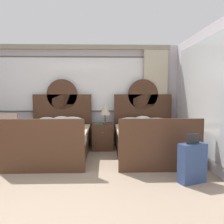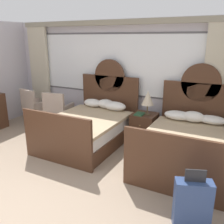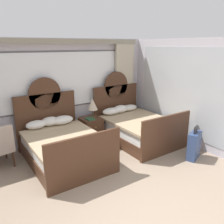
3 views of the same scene
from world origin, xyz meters
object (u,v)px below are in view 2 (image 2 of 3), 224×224
Objects in this scene: bed_near_window at (89,127)px; bed_near_mirror at (187,145)px; armchair_by_window_left at (58,108)px; suitcase_on_floor at (192,204)px; armchair_by_window_centre at (34,105)px; book_on_nightstand at (140,114)px; table_lamp_on_nightstand at (148,98)px; nightstand_between_beds at (144,128)px.

bed_near_window is 1.00× the size of bed_near_mirror.
suitcase_on_floor is at bearing -28.48° from armchair_by_window_left.
bed_near_window reaches higher than armchair_by_window_centre.
bed_near_window is at bearing -152.60° from book_on_nightstand.
armchair_by_window_left is 1.20× the size of suitcase_on_floor.
table_lamp_on_nightstand reaches higher than armchair_by_window_centre.
bed_near_window reaches higher than nightstand_between_beds.
nightstand_between_beds is 0.82× the size of suitcase_on_floor.
book_on_nightstand is 0.27× the size of armchair_by_window_left.
table_lamp_on_nightstand is at bearing -11.05° from nightstand_between_beds.
armchair_by_window_centre is (-4.23, 0.45, 0.14)m from bed_near_mirror.
book_on_nightstand is at bearing 1.56° from armchair_by_window_left.
bed_near_mirror reaches higher than table_lamp_on_nightstand.
nightstand_between_beds is 0.70m from table_lamp_on_nightstand.
bed_near_mirror is at bearing -0.05° from bed_near_window.
bed_near_window and bed_near_mirror have the same top height.
bed_near_window is 3.98× the size of table_lamp_on_nightstand.
bed_near_mirror is 2.22× the size of armchair_by_window_centre.
suitcase_on_floor is at bearing -57.75° from table_lamp_on_nightstand.
armchair_by_window_left is 0.82m from armchair_by_window_centre.
bed_near_mirror is 3.44m from armchair_by_window_left.
suitcase_on_floor reaches higher than book_on_nightstand.
table_lamp_on_nightstand is (1.13, 0.61, 0.65)m from bed_near_window.
bed_near_mirror is at bearing -30.11° from nightstand_between_beds.
suitcase_on_floor is (4.62, -2.06, -0.19)m from armchair_by_window_centre.
bed_near_window reaches higher than armchair_by_window_left.
armchair_by_window_centre is 5.06m from suitcase_on_floor.
bed_near_mirror is at bearing 103.65° from suitcase_on_floor.
bed_near_mirror is (2.14, -0.00, -0.00)m from bed_near_window.
bed_near_window is 3.25× the size of nightstand_between_beds.
armchair_by_window_centre is at bearing 167.80° from bed_near_window.
nightstand_between_beds is 1.23× the size of table_lamp_on_nightstand.
table_lamp_on_nightstand is at bearing 28.16° from bed_near_window.
bed_near_mirror is 8.17× the size of book_on_nightstand.
nightstand_between_beds is 2.52× the size of book_on_nightstand.
bed_near_window is 8.17× the size of book_on_nightstand.
armchair_by_window_centre is at bearing -177.28° from table_lamp_on_nightstand.
bed_near_mirror is at bearing -31.11° from table_lamp_on_nightstand.
armchair_by_window_left is at bearing 151.52° from suitcase_on_floor.
bed_near_window is 2.22× the size of armchair_by_window_left.
bed_near_window reaches higher than suitcase_on_floor.
book_on_nightstand is (-1.15, 0.51, 0.30)m from bed_near_mirror.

